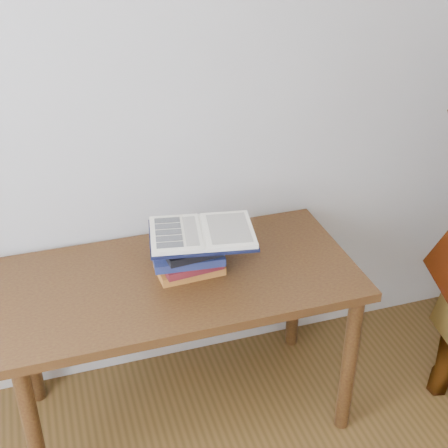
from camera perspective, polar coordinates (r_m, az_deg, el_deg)
name	(u,v)px	position (r m, az deg, el deg)	size (l,w,h in m)	color
room_shell	(349,292)	(0.76, 11.40, -6.11)	(3.54, 3.54, 2.62)	#B6B2AC
desk	(182,296)	(2.42, -3.88, -6.58)	(1.33, 0.67, 0.71)	#4E3413
book_stack	(189,256)	(2.34, -3.25, -2.89)	(0.28, 0.21, 0.15)	#AC6A27
open_book	(202,233)	(2.29, -2.02, -0.86)	(0.43, 0.33, 0.03)	black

